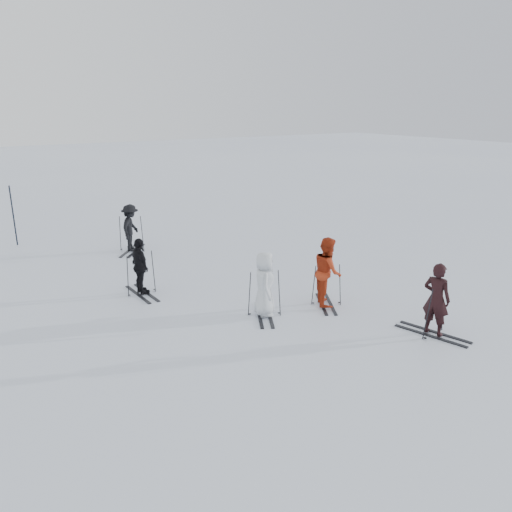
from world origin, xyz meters
The scene contains 12 objects.
ground centered at (0.00, 0.00, 0.00)m, with size 120.00×120.00×0.00m, color silver.
skier_near_dark centered at (1.86, -3.71, 0.86)m, with size 0.62×0.41×1.71m, color black.
skier_red centered at (0.96, -0.98, 0.91)m, with size 0.88×0.69×1.82m, color #A42D12.
skier_grey centered at (-0.83, -0.69, 0.82)m, with size 0.80×0.52×1.64m, color silver.
skier_uphill_left centered at (-2.92, 2.40, 0.79)m, with size 0.93×0.39×1.59m, color black.
skier_uphill_far centered at (-1.70, 6.72, 0.84)m, with size 1.09×0.63×1.68m, color black.
skis_near_dark centered at (1.86, -3.71, 0.65)m, with size 0.94×1.78×1.30m, color black, non-canonical shape.
skis_red centered at (0.96, -0.98, 0.57)m, with size 0.83×1.57×1.14m, color black, non-canonical shape.
skis_grey centered at (-0.83, -0.69, 0.61)m, with size 0.89×1.68×1.22m, color black, non-canonical shape.
skis_uphill_left centered at (-2.92, 2.40, 0.62)m, with size 0.90×1.70×1.24m, color black, non-canonical shape.
skis_uphill_far centered at (-1.70, 6.72, 0.67)m, with size 0.97×1.83×1.34m, color black, non-canonical shape.
piste_marker centered at (-5.11, 9.85, 1.13)m, with size 0.05×0.05×2.26m, color black.
Camera 1 is at (-7.28, -10.40, 5.14)m, focal length 35.00 mm.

